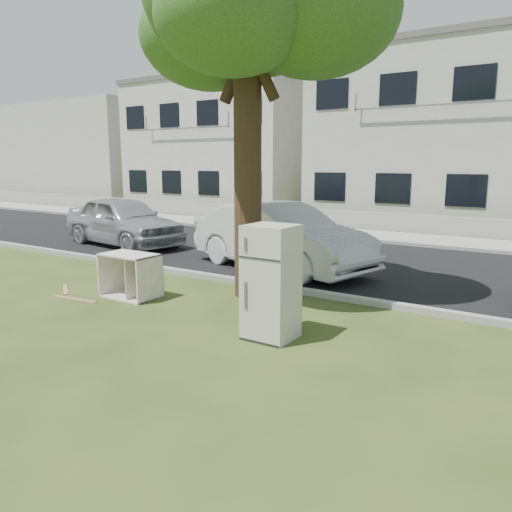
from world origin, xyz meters
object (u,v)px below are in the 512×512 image
Objects in this scene: fridge at (271,282)px; car_left at (123,221)px; cabinet at (130,276)px; car_center at (280,237)px.

fridge is 9.68m from car_left.
cabinet is 0.22× the size of car_center.
cabinet is at bearing 178.40° from car_center.
fridge reaches higher than car_center.
car_center reaches higher than cabinet.
car_left reaches higher than cabinet.
car_center is 1.07× the size of car_left.
fridge is at bearing -6.97° from cabinet.
cabinet is 4.03m from car_center.
fridge is 1.55× the size of cabinet.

